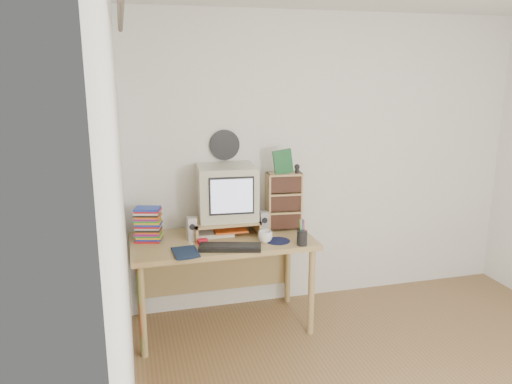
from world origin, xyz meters
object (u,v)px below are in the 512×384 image
diary (173,253)px  desk (221,252)px  crt_monitor (227,192)px  mug (265,237)px  cd_rack (284,201)px  dvd_stack (148,224)px  keyboard (230,247)px

diary → desk: bearing=36.0°
crt_monitor → mug: (0.23, -0.31, -0.29)m
cd_rack → mug: bearing=-125.3°
desk → diary: diary is taller
dvd_stack → mug: size_ratio=2.41×
crt_monitor → diary: 0.71m
dvd_stack → crt_monitor: bearing=20.4°
desk → crt_monitor: (0.07, 0.09, 0.47)m
desk → diary: (-0.40, -0.33, 0.16)m
crt_monitor → keyboard: bearing=-94.5°
mug → diary: (-0.71, -0.10, -0.02)m
mug → diary: bearing=-171.7°
keyboard → mug: mug is taller
keyboard → diary: size_ratio=2.11×
keyboard → diary: (-0.42, -0.02, 0.01)m
desk → keyboard: bearing=-87.9°
keyboard → mug: 0.31m
desk → mug: bearing=-36.7°
cd_rack → diary: size_ratio=2.20×
keyboard → desk: bearing=107.6°
crt_monitor → cd_rack: crt_monitor is taller
desk → dvd_stack: bearing=177.0°
diary → keyboard: bearing=-0.5°
keyboard → dvd_stack: size_ratio=1.71×
crt_monitor → keyboard: 0.51m
desk → dvd_stack: dvd_stack is taller
crt_monitor → dvd_stack: (-0.63, -0.06, -0.20)m
crt_monitor → cd_rack: bearing=-0.4°
desk → mug: 0.42m
dvd_stack → cd_rack: 1.10m
crt_monitor → diary: (-0.48, -0.42, -0.31)m
keyboard → diary: bearing=-162.0°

